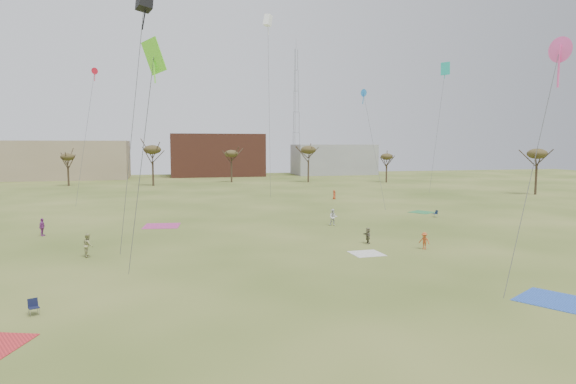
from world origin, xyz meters
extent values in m
plane|color=#394F18|center=(0.00, 0.00, 0.00)|extent=(260.00, 260.00, 0.00)
imported|color=tan|center=(-15.26, 18.04, 0.94)|extent=(0.84, 1.01, 1.89)
imported|color=#656048|center=(8.91, 17.62, 0.73)|extent=(0.44, 1.36, 1.47)
imported|color=#BA5023|center=(12.74, 14.16, 0.74)|extent=(1.01, 1.10, 1.49)
imported|color=#983F95|center=(-21.11, 28.80, 0.89)|extent=(0.65, 1.11, 1.78)
imported|color=silver|center=(9.14, 28.05, 0.92)|extent=(1.06, 0.93, 1.85)
imported|color=#BA4120|center=(17.96, 53.34, 0.75)|extent=(0.82, 0.87, 1.50)
cube|color=blue|center=(13.01, -0.49, 0.00)|extent=(5.00, 5.00, 0.03)
cube|color=silver|center=(7.17, 13.64, 0.00)|extent=(2.64, 2.64, 0.03)
cube|color=#B6387F|center=(-9.62, 32.21, 0.00)|extent=(4.27, 4.27, 0.03)
cube|color=#2E7F44|center=(24.22, 35.47, 0.00)|extent=(3.84, 3.84, 0.03)
cube|color=#121732|center=(-15.94, 3.93, 0.42)|extent=(0.66, 0.66, 0.04)
cube|color=#121732|center=(-16.03, 4.14, 0.65)|extent=(0.51, 0.32, 0.44)
cube|color=#15233A|center=(23.61, 31.07, 0.42)|extent=(0.55, 0.55, 0.04)
cube|color=#15233A|center=(23.83, 31.10, 0.65)|extent=(0.18, 0.51, 0.44)
cone|color=blue|center=(16.61, 37.95, 15.88)|extent=(1.01, 0.07, 1.01)
cube|color=blue|center=(16.61, 37.95, 15.24)|extent=(0.08, 0.08, 1.65)
cylinder|color=#4C4C51|center=(17.10, 35.27, 8.39)|extent=(1.03, 5.39, 15.00)
cube|color=white|center=(6.58, 52.12, 28.00)|extent=(0.96, 0.96, 1.64)
cube|color=white|center=(6.58, 52.12, 27.04)|extent=(0.08, 0.08, 2.46)
cylinder|color=#4C4C51|center=(6.53, 51.03, 14.45)|extent=(0.14, 2.20, 27.10)
cube|color=black|center=(-10.12, 13.00, 18.35)|extent=(0.08, 0.08, 2.48)
cylinder|color=#4C4C51|center=(-11.28, 13.57, 10.11)|extent=(2.35, 1.18, 18.42)
cone|color=#B11223|center=(-18.12, 47.95, 18.94)|extent=(0.92, 0.07, 0.92)
cube|color=#B11223|center=(-18.12, 47.95, 18.35)|extent=(0.08, 0.08, 1.50)
cylinder|color=#4C4C51|center=(-19.43, 46.56, 9.92)|extent=(2.67, 2.83, 18.05)
cube|color=teal|center=(36.56, 51.23, 21.67)|extent=(1.09, 1.09, 2.14)
cube|color=teal|center=(36.56, 51.23, 20.92)|extent=(0.08, 0.08, 1.93)
cylinder|color=#4C4C51|center=(35.36, 51.15, 11.29)|extent=(2.45, 0.19, 20.78)
cone|color=#E9499D|center=(12.31, -0.71, 14.30)|extent=(1.41, 0.10, 1.41)
cube|color=#E9499D|center=(12.31, -0.71, 13.40)|extent=(0.08, 0.08, 2.31)
cylinder|color=#4C4C51|center=(10.40, -1.31, 7.60)|extent=(3.87, 1.25, 13.41)
cube|color=#68E127|center=(-9.47, 6.94, 14.34)|extent=(1.02, 1.02, 2.00)
cube|color=#68E127|center=(-9.47, 6.94, 13.64)|extent=(0.08, 0.08, 1.80)
cylinder|color=#4C4C51|center=(-10.43, 7.50, 7.62)|extent=(1.97, 1.17, 13.44)
cylinder|color=#3A2B1E|center=(-30.00, 92.00, 2.16)|extent=(0.40, 0.40, 4.32)
ellipsoid|color=#473D1E|center=(-30.00, 92.00, 6.34)|extent=(3.02, 3.02, 1.58)
cylinder|color=#3A2B1E|center=(-12.00, 88.00, 2.70)|extent=(0.40, 0.40, 5.40)
ellipsoid|color=#473D1E|center=(-12.00, 88.00, 7.92)|extent=(3.78, 3.78, 1.98)
cylinder|color=#3A2B1E|center=(6.00, 94.00, 2.34)|extent=(0.40, 0.40, 4.68)
ellipsoid|color=#473D1E|center=(6.00, 94.00, 6.86)|extent=(3.28, 3.28, 1.72)
cylinder|color=#3A2B1E|center=(24.00, 90.00, 2.64)|extent=(0.40, 0.40, 5.28)
ellipsoid|color=#473D1E|center=(24.00, 90.00, 7.74)|extent=(3.70, 3.70, 1.94)
cylinder|color=#3A2B1E|center=(42.00, 85.00, 2.10)|extent=(0.40, 0.40, 4.20)
ellipsoid|color=#473D1E|center=(42.00, 85.00, 6.16)|extent=(2.94, 2.94, 1.54)
cylinder|color=#3A2B1E|center=(56.00, 52.00, 2.52)|extent=(0.40, 0.40, 5.04)
ellipsoid|color=#473D1E|center=(56.00, 52.00, 7.39)|extent=(3.53, 3.53, 1.85)
cube|color=#937F60|center=(-35.00, 115.00, 5.00)|extent=(32.00, 14.00, 10.00)
cube|color=brown|center=(5.00, 120.00, 6.00)|extent=(26.00, 16.00, 12.00)
cube|color=gray|center=(40.00, 118.00, 4.50)|extent=(24.00, 12.00, 9.00)
cylinder|color=#9EA3A8|center=(30.90, 125.00, 19.00)|extent=(0.16, 0.16, 38.00)
cylinder|color=#9EA3A8|center=(29.55, 125.78, 19.00)|extent=(0.16, 0.16, 38.00)
cylinder|color=#9EA3A8|center=(29.55, 124.22, 19.00)|extent=(0.16, 0.16, 38.00)
cylinder|color=#9EA3A8|center=(30.00, 125.00, 39.50)|extent=(0.10, 0.10, 3.00)
camera|label=1|loc=(-8.81, -24.23, 9.11)|focal=30.88mm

